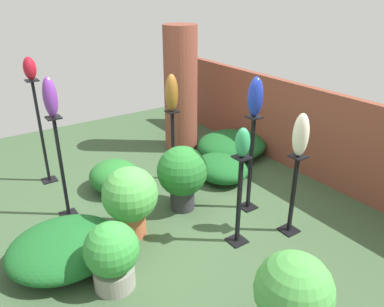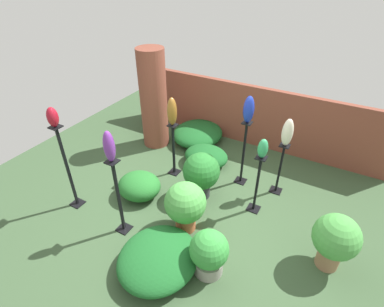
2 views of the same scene
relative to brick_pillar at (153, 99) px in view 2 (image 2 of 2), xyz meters
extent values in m
plane|color=#385133|center=(1.75, -1.34, -1.04)|extent=(8.00, 8.00, 0.00)
cube|color=brown|center=(1.75, 1.02, -0.38)|extent=(5.60, 0.12, 1.32)
cylinder|color=brown|center=(0.00, 0.00, 0.00)|extent=(0.56, 0.56, 2.07)
cube|color=black|center=(0.93, -0.74, -1.03)|extent=(0.20, 0.20, 0.01)
cube|color=black|center=(0.93, -0.74, -0.51)|extent=(0.04, 0.04, 1.05)
cube|color=black|center=(0.93, -0.74, 0.00)|extent=(0.16, 0.16, 0.02)
cube|color=black|center=(-0.04, -2.29, -1.03)|extent=(0.20, 0.20, 0.01)
cube|color=black|center=(-0.04, -2.29, -0.29)|extent=(0.04, 0.04, 1.49)
cube|color=black|center=(-0.04, -2.29, 0.45)|extent=(0.16, 0.16, 0.02)
cube|color=black|center=(2.15, -0.36, -1.03)|extent=(0.20, 0.20, 0.01)
cube|color=black|center=(2.15, -0.36, -0.42)|extent=(0.04, 0.04, 1.24)
cube|color=black|center=(2.15, -0.36, 0.19)|extent=(0.16, 0.16, 0.02)
cube|color=black|center=(2.61, -0.94, -1.03)|extent=(0.20, 0.20, 0.01)
cube|color=black|center=(2.61, -0.94, -0.51)|extent=(0.04, 0.04, 1.05)
cube|color=black|center=(2.61, -0.94, 0.00)|extent=(0.16, 0.16, 0.02)
cube|color=black|center=(2.80, -0.31, -1.03)|extent=(0.20, 0.20, 0.01)
cube|color=black|center=(2.80, -0.31, -0.55)|extent=(0.04, 0.04, 0.97)
cube|color=black|center=(2.80, -0.31, -0.08)|extent=(0.16, 0.16, 0.01)
cube|color=black|center=(1.02, -2.33, -1.03)|extent=(0.20, 0.20, 0.01)
cube|color=black|center=(1.02, -2.33, -0.39)|extent=(0.04, 0.04, 1.29)
cube|color=black|center=(1.02, -2.33, 0.24)|extent=(0.16, 0.16, 0.02)
ellipsoid|color=brown|center=(0.93, -0.74, 0.26)|extent=(0.17, 0.18, 0.51)
ellipsoid|color=maroon|center=(-0.04, -2.29, 0.61)|extent=(0.15, 0.16, 0.30)
ellipsoid|color=#192D9E|center=(2.15, -0.36, 0.43)|extent=(0.18, 0.18, 0.46)
ellipsoid|color=#2D9356|center=(2.61, -0.94, 0.16)|extent=(0.15, 0.15, 0.31)
ellipsoid|color=beige|center=(2.80, -0.31, 0.17)|extent=(0.18, 0.16, 0.47)
ellipsoid|color=#6B2D8C|center=(1.02, -2.33, 0.48)|extent=(0.14, 0.16, 0.45)
cylinder|color=#B25B38|center=(1.83, -1.84, -0.91)|extent=(0.31, 0.31, 0.26)
sphere|color=#479942|center=(1.83, -1.84, -0.51)|extent=(0.62, 0.62, 0.62)
cylinder|color=#936B4C|center=(3.84, -1.47, -0.89)|extent=(0.30, 0.30, 0.30)
sphere|color=#479942|center=(3.84, -1.47, -0.48)|extent=(0.60, 0.60, 0.60)
cylinder|color=#2D2D33|center=(1.69, -1.07, -0.90)|extent=(0.31, 0.31, 0.26)
sphere|color=#236B28|center=(1.69, -1.07, -0.51)|extent=(0.63, 0.63, 0.63)
cylinder|color=gray|center=(2.47, -2.34, -0.93)|extent=(0.39, 0.39, 0.21)
sphere|color=#338C38|center=(2.47, -2.34, -0.61)|extent=(0.51, 0.51, 0.51)
ellipsoid|color=#236B28|center=(0.76, -1.58, -0.83)|extent=(0.75, 0.69, 0.41)
ellipsoid|color=#195923|center=(0.77, 0.51, -0.85)|extent=(1.07, 1.19, 0.38)
ellipsoid|color=#195923|center=(1.86, -2.62, -0.86)|extent=(1.05, 1.14, 0.35)
ellipsoid|color=#195923|center=(1.33, -0.17, -0.87)|extent=(0.88, 0.74, 0.34)
camera|label=1|loc=(5.16, -3.28, 1.59)|focal=35.00mm
camera|label=2|loc=(3.49, -4.59, 2.52)|focal=28.00mm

